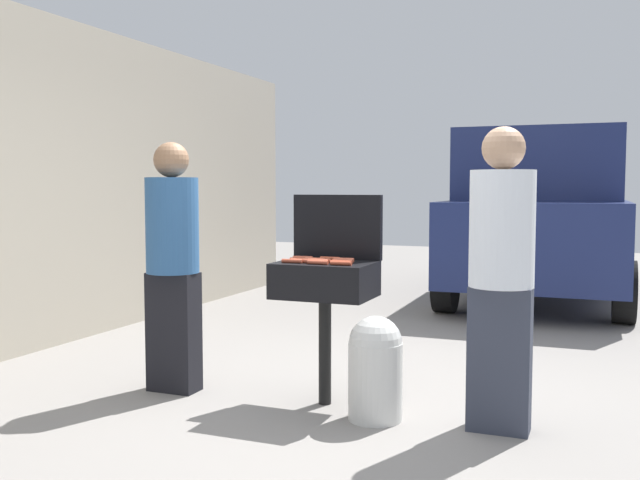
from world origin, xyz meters
The scene contains 22 objects.
ground_plane centered at (0.00, 0.00, 0.00)m, with size 24.00×24.00×0.00m, color gray.
house_wall_side centered at (-3.03, 1.00, 1.42)m, with size 0.24×8.00×2.83m, color #B2A893.
bbq_grill centered at (-0.16, -0.09, 0.76)m, with size 0.60×0.44×0.90m.
grill_lid_open centered at (-0.16, 0.13, 1.11)m, with size 0.60×0.05×0.42m, color black.
hot_dog_0 centered at (-0.23, -0.07, 0.91)m, with size 0.03×0.03×0.13m, color #C6593D.
hot_dog_1 centered at (-0.18, -0.14, 0.91)m, with size 0.03×0.03×0.13m, color #C6593D.
hot_dog_2 centered at (-0.29, -0.18, 0.91)m, with size 0.03×0.03×0.13m, color #B74C33.
hot_dog_3 centered at (-0.16, 0.02, 0.91)m, with size 0.03×0.03×0.13m, color #AD4228.
hot_dog_4 centered at (-0.15, -0.23, 0.91)m, with size 0.03×0.03×0.13m, color #B74C33.
hot_dog_5 centered at (-0.18, -0.11, 0.91)m, with size 0.03×0.03×0.13m, color #B74C33.
hot_dog_6 centered at (-0.03, -0.12, 0.91)m, with size 0.03×0.03×0.13m, color #B74C33.
hot_dog_7 centered at (-0.02, -0.17, 0.91)m, with size 0.03×0.03×0.13m, color #AD4228.
hot_dog_8 centered at (-0.06, -0.02, 0.91)m, with size 0.03×0.03×0.13m, color #C6593D.
hot_dog_9 centered at (-0.33, -0.21, 0.91)m, with size 0.03×0.03×0.13m, color #B74C33.
hot_dog_10 centered at (-0.34, -0.01, 0.91)m, with size 0.03×0.03×0.13m, color #B74C33.
hot_dog_11 centered at (0.00, -0.22, 0.91)m, with size 0.03×0.03×0.13m, color #AD4228.
hot_dog_12 centered at (-0.16, -0.20, 0.91)m, with size 0.03×0.03×0.13m, color #AD4228.
hot_dog_13 centered at (-0.31, -0.12, 0.91)m, with size 0.03×0.03×0.13m, color #B74C33.
propane_tank centered at (0.23, -0.27, 0.32)m, with size 0.32×0.32×0.62m.
person_left centered at (-1.21, -0.19, 0.90)m, with size 0.35×0.35×1.67m.
person_right centered at (0.94, -0.19, 0.92)m, with size 0.36×0.36×1.70m.
parked_minivan centered at (0.74, 4.98, 1.03)m, with size 2.08×4.43×2.02m.
Camera 1 is at (1.45, -4.20, 1.37)m, focal length 39.87 mm.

